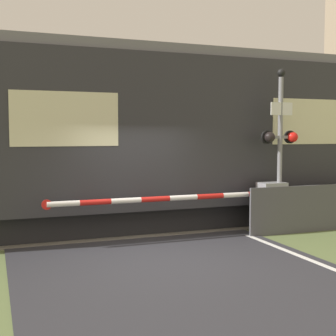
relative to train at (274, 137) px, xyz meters
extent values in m
plane|color=#5B6B3D|center=(-4.56, -3.17, -2.21)|extent=(80.00, 80.00, 0.00)
cube|color=#666056|center=(-4.56, 0.00, -2.19)|extent=(36.00, 3.20, 0.03)
cube|color=#595451|center=(-4.56, -0.72, -2.13)|extent=(36.00, 0.08, 0.10)
cube|color=#595451|center=(-4.56, 0.72, -2.13)|extent=(36.00, 0.08, 0.10)
cube|color=black|center=(0.00, 0.00, -1.91)|extent=(20.15, 2.70, 0.60)
cube|color=#2D2D33|center=(0.00, 0.00, 0.13)|extent=(21.91, 3.18, 3.48)
cube|color=slate|center=(0.00, 0.00, 1.99)|extent=(21.47, 2.92, 0.24)
cube|color=beige|center=(0.00, -1.60, 0.39)|extent=(2.19, 0.02, 1.11)
cube|color=beige|center=(-6.02, -1.60, 0.39)|extent=(2.19, 0.02, 1.11)
cube|color=gray|center=(-1.41, -2.07, -1.62)|extent=(0.60, 0.44, 1.18)
cylinder|color=gray|center=(-1.41, -2.07, -1.28)|extent=(0.16, 0.16, 0.18)
cylinder|color=red|center=(-1.72, -2.07, -1.28)|extent=(0.63, 0.11, 0.11)
cylinder|color=white|center=(-2.36, -2.07, -1.28)|extent=(0.63, 0.11, 0.11)
cylinder|color=red|center=(-2.99, -2.07, -1.28)|extent=(0.63, 0.11, 0.11)
cylinder|color=white|center=(-3.63, -2.07, -1.28)|extent=(0.63, 0.11, 0.11)
cylinder|color=red|center=(-4.26, -2.07, -1.28)|extent=(0.63, 0.11, 0.11)
cylinder|color=white|center=(-4.89, -2.07, -1.28)|extent=(0.63, 0.11, 0.11)
cylinder|color=red|center=(-5.53, -2.07, -1.28)|extent=(0.63, 0.11, 0.11)
cylinder|color=white|center=(-6.16, -2.07, -1.28)|extent=(0.63, 0.11, 0.11)
cylinder|color=red|center=(-6.48, -2.07, -1.28)|extent=(0.20, 0.02, 0.20)
cylinder|color=gray|center=(-1.23, -2.10, -0.41)|extent=(0.11, 0.11, 3.59)
cube|color=gray|center=(-1.23, -2.10, 0.02)|extent=(0.74, 0.07, 0.07)
sphere|color=black|center=(-1.54, -2.15, 0.02)|extent=(0.24, 0.24, 0.24)
sphere|color=red|center=(-0.92, -2.15, 0.02)|extent=(0.24, 0.24, 0.24)
cylinder|color=black|center=(-1.54, -2.04, 0.02)|extent=(0.30, 0.06, 0.30)
cylinder|color=black|center=(-0.92, -2.04, 0.02)|extent=(0.30, 0.06, 0.30)
cube|color=white|center=(-1.23, -2.14, 0.66)|extent=(0.57, 0.02, 0.29)
sphere|color=black|center=(-1.23, -2.10, 1.48)|extent=(0.18, 0.18, 0.18)
cube|color=#4C4C51|center=(-0.13, -2.29, -1.66)|extent=(3.95, 0.06, 1.10)
camera|label=1|loc=(-7.44, -11.27, 0.09)|focal=50.00mm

